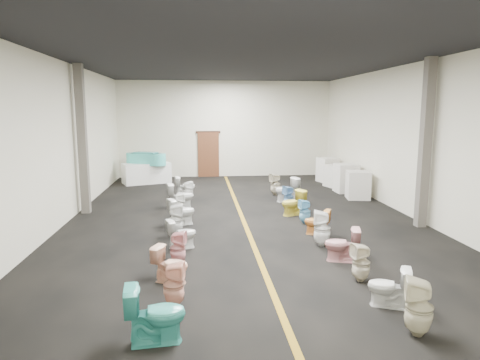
% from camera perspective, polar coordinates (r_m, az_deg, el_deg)
% --- Properties ---
extents(floor, '(16.00, 16.00, 0.00)m').
position_cam_1_polar(floor, '(12.78, 0.25, -4.93)').
color(floor, black).
rests_on(floor, ground).
extents(ceiling, '(16.00, 16.00, 0.00)m').
position_cam_1_polar(ceiling, '(12.46, 0.27, 15.56)').
color(ceiling, black).
rests_on(ceiling, ground).
extents(wall_back, '(10.00, 0.00, 10.00)m').
position_cam_1_polar(wall_back, '(20.38, -2.01, 6.79)').
color(wall_back, beige).
rests_on(wall_back, ground).
extents(wall_front, '(10.00, 0.00, 10.00)m').
position_cam_1_polar(wall_front, '(4.59, 10.32, -2.08)').
color(wall_front, beige).
rests_on(wall_front, ground).
extents(wall_left, '(0.00, 16.00, 16.00)m').
position_cam_1_polar(wall_left, '(12.92, -22.47, 4.64)').
color(wall_left, beige).
rests_on(wall_left, ground).
extents(wall_right, '(0.00, 16.00, 16.00)m').
position_cam_1_polar(wall_right, '(13.84, 21.41, 4.97)').
color(wall_right, beige).
rests_on(wall_right, ground).
extents(aisle_stripe, '(0.12, 15.60, 0.01)m').
position_cam_1_polar(aisle_stripe, '(12.78, 0.25, -4.92)').
color(aisle_stripe, '#8C6614').
rests_on(aisle_stripe, floor).
extents(back_door, '(1.00, 0.10, 2.10)m').
position_cam_1_polar(back_door, '(20.38, -4.23, 3.39)').
color(back_door, '#562D19').
rests_on(back_door, floor).
extents(door_frame, '(1.15, 0.08, 0.10)m').
position_cam_1_polar(door_frame, '(20.30, -4.26, 6.40)').
color(door_frame, '#331C11').
rests_on(door_frame, back_door).
extents(column_left, '(0.25, 0.25, 4.50)m').
position_cam_1_polar(column_left, '(13.81, -20.28, 5.03)').
color(column_left, '#59544C').
rests_on(column_left, floor).
extents(column_right, '(0.25, 0.25, 4.50)m').
position_cam_1_polar(column_right, '(12.40, 23.48, 4.41)').
color(column_right, '#59544C').
rests_on(column_right, floor).
extents(display_table, '(2.19, 1.63, 0.87)m').
position_cam_1_polar(display_table, '(19.02, -12.36, 0.91)').
color(display_table, white).
rests_on(display_table, floor).
extents(bathtub, '(1.75, 1.16, 0.55)m').
position_cam_1_polar(bathtub, '(18.94, -12.43, 2.81)').
color(bathtub, '#46CBC2').
rests_on(bathtub, display_table).
extents(appliance_crate_a, '(0.89, 0.89, 0.99)m').
position_cam_1_polar(appliance_crate_a, '(15.84, 15.45, -0.65)').
color(appliance_crate_a, silver).
rests_on(appliance_crate_a, floor).
extents(appliance_crate_b, '(0.83, 0.83, 1.10)m').
position_cam_1_polar(appliance_crate_b, '(17.00, 13.96, 0.25)').
color(appliance_crate_b, silver).
rests_on(appliance_crate_b, floor).
extents(appliance_crate_c, '(1.00, 1.00, 0.90)m').
position_cam_1_polar(appliance_crate_c, '(18.12, 12.71, 0.54)').
color(appliance_crate_c, silver).
rests_on(appliance_crate_c, floor).
extents(appliance_crate_d, '(0.92, 0.92, 1.06)m').
position_cam_1_polar(appliance_crate_d, '(19.28, 11.58, 1.34)').
color(appliance_crate_d, silver).
rests_on(appliance_crate_d, floor).
extents(toilet_left_0, '(0.85, 0.54, 0.82)m').
position_cam_1_polar(toilet_left_0, '(6.18, -11.20, -17.13)').
color(toilet_left_0, teal).
rests_on(toilet_left_0, floor).
extents(toilet_left_1, '(0.37, 0.37, 0.74)m').
position_cam_1_polar(toilet_left_1, '(7.15, -8.82, -13.63)').
color(toilet_left_1, '#EBA78F').
rests_on(toilet_left_1, floor).
extents(toilet_left_2, '(0.76, 0.61, 0.68)m').
position_cam_1_polar(toilet_left_2, '(8.10, -9.21, -11.08)').
color(toilet_left_2, '#EDB092').
rests_on(toilet_left_2, floor).
extents(toilet_left_3, '(0.38, 0.38, 0.71)m').
position_cam_1_polar(toilet_left_3, '(8.95, -8.28, -8.95)').
color(toilet_left_3, pink).
rests_on(toilet_left_3, floor).
extents(toilet_left_4, '(0.76, 0.58, 0.69)m').
position_cam_1_polar(toilet_left_4, '(9.95, -7.79, -7.11)').
color(toilet_left_4, silver).
rests_on(toilet_left_4, floor).
extents(toilet_left_5, '(0.41, 0.40, 0.82)m').
position_cam_1_polar(toilet_left_5, '(10.92, -8.62, -5.29)').
color(toilet_left_5, silver).
rests_on(toilet_left_5, floor).
extents(toilet_left_6, '(0.84, 0.68, 0.75)m').
position_cam_1_polar(toilet_left_6, '(11.94, -7.80, -4.19)').
color(toilet_left_6, silver).
rests_on(toilet_left_6, floor).
extents(toilet_left_7, '(0.36, 0.35, 0.71)m').
position_cam_1_polar(toilet_left_7, '(12.87, -8.11, -3.29)').
color(toilet_left_7, white).
rests_on(toilet_left_7, floor).
extents(toilet_left_8, '(0.89, 0.61, 0.83)m').
position_cam_1_polar(toilet_left_8, '(13.86, -7.97, -2.12)').
color(toilet_left_8, silver).
rests_on(toilet_left_8, floor).
extents(toilet_left_9, '(0.41, 0.40, 0.70)m').
position_cam_1_polar(toilet_left_9, '(14.98, -6.98, -1.51)').
color(toilet_left_9, white).
rests_on(toilet_left_9, floor).
extents(toilet_left_10, '(0.78, 0.52, 0.73)m').
position_cam_1_polar(toilet_left_10, '(15.89, -7.32, -0.83)').
color(toilet_left_10, white).
rests_on(toilet_left_10, floor).
extents(toilet_right_0, '(0.50, 0.50, 0.84)m').
position_cam_1_polar(toilet_right_0, '(6.72, 22.75, -15.36)').
color(toilet_right_0, beige).
rests_on(toilet_right_0, floor).
extents(toilet_right_1, '(0.75, 0.59, 0.67)m').
position_cam_1_polar(toilet_right_1, '(7.48, 19.23, -13.31)').
color(toilet_right_1, silver).
rests_on(toilet_right_1, floor).
extents(toilet_right_2, '(0.36, 0.36, 0.73)m').
position_cam_1_polar(toilet_right_2, '(8.33, 15.84, -10.54)').
color(toilet_right_2, beige).
rests_on(toilet_right_2, floor).
extents(toilet_right_3, '(0.80, 0.58, 0.73)m').
position_cam_1_polar(toilet_right_3, '(9.29, 13.43, -8.36)').
color(toilet_right_3, '#D48F91').
rests_on(toilet_right_3, floor).
extents(toilet_right_4, '(0.47, 0.47, 0.85)m').
position_cam_1_polar(toilet_right_4, '(10.17, 10.89, -6.36)').
color(toilet_right_4, white).
rests_on(toilet_right_4, floor).
extents(toilet_right_5, '(0.74, 0.60, 0.66)m').
position_cam_1_polar(toilet_right_5, '(11.10, 10.25, -5.52)').
color(toilet_right_5, orange).
rests_on(toilet_right_5, floor).
extents(toilet_right_6, '(0.36, 0.35, 0.68)m').
position_cam_1_polar(toilet_right_6, '(12.12, 8.65, -4.17)').
color(toilet_right_6, '#7AC6EA').
rests_on(toilet_right_6, floor).
extents(toilet_right_7, '(0.85, 0.68, 0.76)m').
position_cam_1_polar(toilet_right_7, '(13.00, 7.09, -3.04)').
color(toilet_right_7, yellow).
rests_on(toilet_right_7, floor).
extents(toilet_right_8, '(0.43, 0.42, 0.72)m').
position_cam_1_polar(toilet_right_8, '(13.97, 6.51, -2.24)').
color(toilet_right_8, '#6899CB').
rests_on(toilet_right_8, floor).
extents(toilet_right_9, '(0.90, 0.63, 0.83)m').
position_cam_1_polar(toilet_right_9, '(14.90, 6.25, -1.29)').
color(toilet_right_9, silver).
rests_on(toilet_right_9, floor).
extents(toilet_right_10, '(0.47, 0.46, 0.81)m').
position_cam_1_polar(toilet_right_10, '(15.99, 4.75, -0.58)').
color(toilet_right_10, beige).
rests_on(toilet_right_10, floor).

